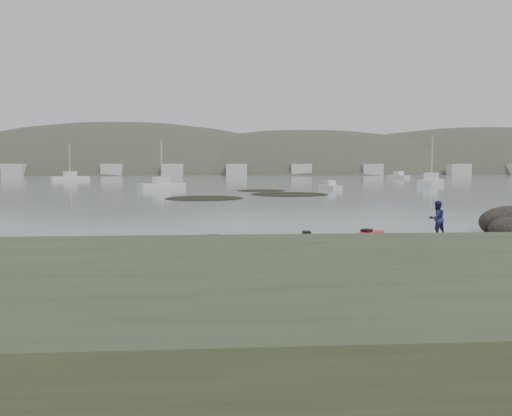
{
  "coord_description": "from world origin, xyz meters",
  "views": [
    {
      "loc": [
        -1.79,
        -26.27,
        3.8
      ],
      "look_at": [
        0.0,
        0.0,
        1.5
      ],
      "focal_mm": 35.0,
      "sensor_mm": 36.0,
      "label": 1
    }
  ],
  "objects": [
    {
      "name": "kelp_mats",
      "position": [
        2.46,
        35.87,
        0.03
      ],
      "size": [
        19.73,
        23.48,
        0.04
      ],
      "color": "black",
      "rests_on": "water"
    },
    {
      "name": "kayaks",
      "position": [
        -1.92,
        -4.1,
        0.17
      ],
      "size": [
        16.96,
        8.38,
        0.34
      ],
      "color": "red",
      "rests_on": "ground"
    },
    {
      "name": "far_hills",
      "position": [
        39.38,
        193.97,
        -15.93
      ],
      "size": [
        550.0,
        135.0,
        80.0
      ],
      "color": "#384235",
      "rests_on": "ground"
    },
    {
      "name": "ground",
      "position": [
        0.0,
        0.0,
        0.0
      ],
      "size": [
        600.0,
        600.0,
        0.0
      ],
      "primitive_type": "plane",
      "color": "tan",
      "rests_on": "ground"
    },
    {
      "name": "person_east",
      "position": [
        9.54,
        -0.8,
        0.95
      ],
      "size": [
        1.07,
        0.92,
        1.9
      ],
      "primitive_type": "imported",
      "rotation": [
        0.0,
        0.0,
        3.38
      ],
      "color": "navy",
      "rests_on": "ground"
    },
    {
      "name": "wet_sand",
      "position": [
        0.0,
        -0.3,
        0.0
      ],
      "size": [
        60.0,
        60.0,
        0.0
      ],
      "primitive_type": "plane",
      "color": "brown",
      "rests_on": "ground"
    },
    {
      "name": "water",
      "position": [
        0.0,
        300.0,
        0.01
      ],
      "size": [
        1200.0,
        1200.0,
        0.0
      ],
      "primitive_type": "plane",
      "color": "slate",
      "rests_on": "ground"
    },
    {
      "name": "moored_boats",
      "position": [
        8.47,
        75.53,
        0.55
      ],
      "size": [
        89.01,
        64.5,
        1.22
      ],
      "color": "silver",
      "rests_on": "ground"
    },
    {
      "name": "bluff",
      "position": [
        0.0,
        -17.5,
        1.0
      ],
      "size": [
        60.0,
        8.0,
        2.0
      ],
      "primitive_type": "cube",
      "color": "#475138",
      "rests_on": "ground"
    },
    {
      "name": "far_town",
      "position": [
        6.0,
        145.0,
        2.0
      ],
      "size": [
        199.0,
        5.0,
        4.0
      ],
      "color": "beige",
      "rests_on": "ground"
    }
  ]
}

